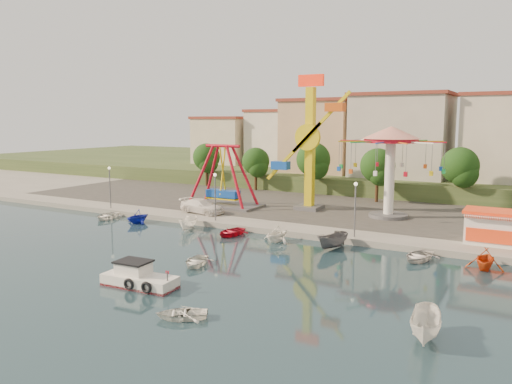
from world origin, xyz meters
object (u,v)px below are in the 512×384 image
Objects in this scene: rowboat_a at (196,261)px; pirate_ship_ride at (223,177)px; van at (202,206)px; kamikaze_tower at (312,147)px; cabin_motorboat at (138,279)px; skiff at (426,326)px; wave_swinger at (391,151)px.

pirate_ship_ride is at bearing 101.86° from rowboat_a.
rowboat_a is at bearing -138.30° from van.
kamikaze_tower is 2.85× the size of van.
kamikaze_tower reaches higher than van.
cabin_motorboat reaches higher than skiff.
pirate_ship_ride is 40.98m from skiff.
van is (-10.61, 22.52, 0.93)m from cabin_motorboat.
wave_swinger is 2.00× the size of van.
wave_swinger is at bearing 8.40° from pirate_ship_ride.
kamikaze_tower is at bearing 86.12° from cabin_motorboat.
rowboat_a is 0.58× the size of van.
wave_swinger is 22.85m from van.
wave_swinger is at bearing -59.70° from van.
kamikaze_tower is 36.61m from skiff.
skiff reaches higher than rowboat_a.
rowboat_a is at bearing 157.69° from skiff.
cabin_motorboat is 0.97× the size of van.
wave_swinger is at bearing 0.34° from kamikaze_tower.
van is at bearing -141.53° from kamikaze_tower.
wave_swinger is 32.52m from skiff.
skiff is 37.05m from van.
rowboat_a is (0.58, -24.81, -8.11)m from kamikaze_tower.
kamikaze_tower is (11.09, 2.99, 4.06)m from pirate_ship_ride.
kamikaze_tower is 3.94× the size of skiff.
cabin_motorboat is at bearing -89.92° from kamikaze_tower.
pirate_ship_ride is at bearing 13.03° from van.
cabin_motorboat is at bearing -68.27° from pirate_ship_ride.
cabin_motorboat is at bearing 175.71° from skiff.
cabin_motorboat is 24.91m from van.
pirate_ship_ride is 1.79× the size of cabin_motorboat.
kamikaze_tower is at bearing -179.66° from wave_swinger.
skiff is at bearing -31.64° from rowboat_a.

